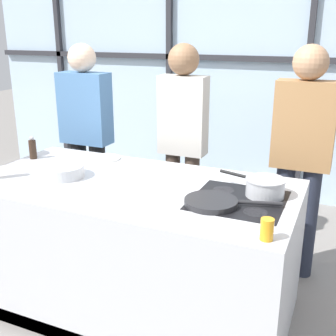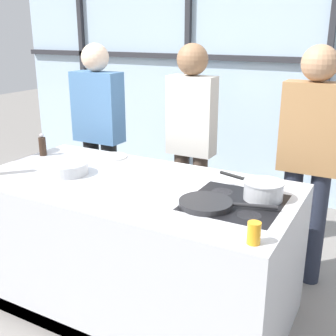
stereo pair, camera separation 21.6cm
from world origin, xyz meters
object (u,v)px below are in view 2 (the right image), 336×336
Objects in this scene: spectator_center_left at (191,136)px; frying_pan at (207,203)px; spectator_far_left at (99,128)px; juice_glass_near at (254,233)px; spectator_center_right at (310,153)px; saucepan at (263,190)px; pepper_grinder at (43,146)px; mixing_bowl at (67,168)px; white_plate at (112,157)px.

spectator_center_left is 3.31× the size of frying_pan.
juice_glass_near is (1.86, -1.29, -0.03)m from spectator_far_left.
spectator_center_left is at bearing 120.05° from frying_pan.
spectator_center_right is 0.76m from saucepan.
spectator_far_left reaches higher than pepper_grinder.
spectator_center_right reaches higher than pepper_grinder.
saucepan is (0.24, 0.25, 0.04)m from frying_pan.
mixing_bowl is (-1.29, -0.19, -0.02)m from saucepan.
spectator_far_left is at bearing 115.64° from mixing_bowl.
saucepan is at bearing 81.26° from spectator_center_right.
spectator_center_right is 1.06m from frying_pan.
white_plate is 2.18× the size of juice_glass_near.
spectator_center_right reaches higher than frying_pan.
white_plate is at bearing 149.52° from juice_glass_near.
spectator_far_left is 6.18× the size of mixing_bowl.
pepper_grinder reaches higher than white_plate.
mixing_bowl reaches higher than frying_pan.
white_plate is at bearing 22.13° from pepper_grinder.
frying_pan is at bearing -2.92° from mixing_bowl.
spectator_center_left is 0.66m from white_plate.
juice_glass_near is at bearing 90.14° from spectator_center_right.
mixing_bowl is 0.53m from pepper_grinder.
spectator_far_left is at bearing 135.46° from white_plate.
spectator_far_left is 3.28× the size of frying_pan.
spectator_far_left is 0.69m from pepper_grinder.
mixing_bowl is at bearing -28.38° from pepper_grinder.
juice_glass_near is (1.87, -0.60, -0.02)m from pepper_grinder.
spectator_center_right is 6.24× the size of mixing_bowl.
spectator_center_left is 1.17m from pepper_grinder.
saucepan is 3.98× the size of juice_glass_near.
spectator_center_right reaches higher than juice_glass_near.
spectator_center_left reaches higher than pepper_grinder.
saucepan is 2.40× the size of pepper_grinder.
saucepan is at bearing 137.44° from spectator_center_left.
juice_glass_near is at bearing -30.48° from white_plate.
spectator_center_right is 1.45m from white_plate.
spectator_far_left is 1.90m from saucepan.
mixing_bowl is at bearing 33.81° from spectator_center_right.
spectator_center_left is (0.93, -0.00, 0.04)m from spectator_far_left.
spectator_center_right is (1.86, 0.00, 0.02)m from spectator_far_left.
juice_glass_near is at bearing -39.60° from frying_pan.
mixing_bowl is 2.65× the size of juice_glass_near.
mixing_bowl is 1.45m from juice_glass_near.
spectator_center_right is at bearing -180.00° from spectator_far_left.
white_plate is at bearing 19.55° from spectator_center_right.
pepper_grinder reaches higher than saucepan.
saucepan reaches higher than white_plate.
frying_pan is at bearing 120.05° from spectator_center_left.
juice_glass_near reaches higher than white_plate.
spectator_center_right reaches higher than mixing_bowl.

